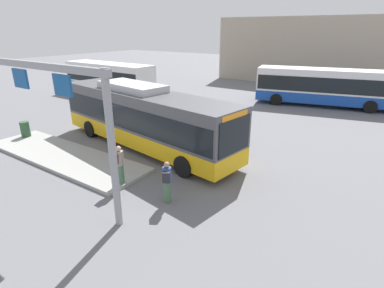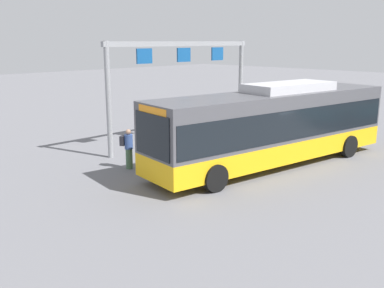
# 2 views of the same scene
# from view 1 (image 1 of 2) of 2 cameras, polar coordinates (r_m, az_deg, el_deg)

# --- Properties ---
(ground_plane) EXTENTS (120.00, 120.00, 0.00)m
(ground_plane) POSITION_cam_1_polar(r_m,az_deg,el_deg) (17.36, -8.68, -0.48)
(ground_plane) COLOR slate
(platform_curb) EXTENTS (10.00, 2.80, 0.16)m
(platform_curb) POSITION_cam_1_polar(r_m,az_deg,el_deg) (17.06, -22.88, -2.05)
(platform_curb) COLOR #9E9E99
(platform_curb) RESTS_ON ground
(bus_main) EXTENTS (12.18, 4.25, 3.46)m
(bus_main) POSITION_cam_1_polar(r_m,az_deg,el_deg) (16.80, -9.04, 5.30)
(bus_main) COLOR #EAAD14
(bus_main) RESTS_ON ground
(bus_background_left) EXTENTS (11.45, 4.88, 3.10)m
(bus_background_left) POSITION_cam_1_polar(r_m,az_deg,el_deg) (28.36, 23.74, 10.05)
(bus_background_left) COLOR #1947AD
(bus_background_left) RESTS_ON ground
(bus_background_right) EXTENTS (10.26, 2.87, 3.10)m
(bus_background_right) POSITION_cam_1_polar(r_m,az_deg,el_deg) (31.68, -15.27, 12.01)
(bus_background_right) COLOR teal
(bus_background_right) RESTS_ON ground
(person_boarding) EXTENTS (0.54, 0.61, 1.67)m
(person_boarding) POSITION_cam_1_polar(r_m,az_deg,el_deg) (11.48, -4.68, -6.99)
(person_boarding) COLOR #476B4C
(person_boarding) RESTS_ON ground
(person_waiting_near) EXTENTS (0.35, 0.53, 1.67)m
(person_waiting_near) POSITION_cam_1_polar(r_m,az_deg,el_deg) (12.79, -13.47, -3.68)
(person_waiting_near) COLOR #476B4C
(person_waiting_near) RESTS_ON platform_curb
(platform_sign_gantry) EXTENTS (9.76, 0.24, 5.20)m
(platform_sign_gantry) POSITION_cam_1_polar(r_m,az_deg,el_deg) (13.25, -28.87, 7.58)
(platform_sign_gantry) COLOR gray
(platform_sign_gantry) RESTS_ON ground
(station_building) EXTENTS (25.61, 8.00, 7.54)m
(station_building) POSITION_cam_1_polar(r_m,az_deg,el_deg) (41.16, 24.55, 15.59)
(station_building) COLOR tan
(station_building) RESTS_ON ground
(trash_bin) EXTENTS (0.52, 0.52, 0.90)m
(trash_bin) POSITION_cam_1_polar(r_m,az_deg,el_deg) (20.74, -28.76, 2.46)
(trash_bin) COLOR #2D5133
(trash_bin) RESTS_ON platform_curb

